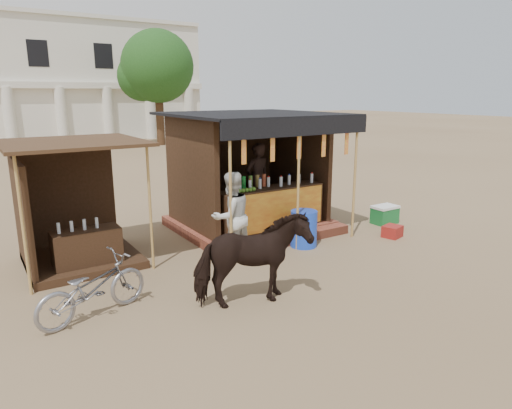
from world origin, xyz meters
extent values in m
plane|color=#846B4C|center=(0.00, 0.00, 0.00)|extent=(120.00, 120.00, 0.00)
cube|color=#974931|center=(1.00, 3.50, 0.11)|extent=(3.40, 2.80, 0.22)
cube|color=#974931|center=(1.00, 1.95, 0.10)|extent=(3.40, 0.35, 0.20)
cube|color=#392114|center=(1.00, 2.55, 0.69)|extent=(2.60, 0.55, 0.95)
cube|color=#C55517|center=(1.00, 2.27, 0.69)|extent=(2.50, 0.02, 0.88)
cube|color=#392114|center=(1.00, 4.75, 1.47)|extent=(3.00, 0.12, 2.50)
cube|color=#392114|center=(-0.50, 3.50, 1.47)|extent=(0.12, 2.50, 2.50)
cube|color=#392114|center=(2.50, 3.50, 1.47)|extent=(0.12, 2.50, 2.50)
cube|color=black|center=(1.00, 3.30, 2.75)|extent=(3.60, 3.60, 0.06)
cube|color=black|center=(1.00, 1.52, 2.57)|extent=(3.60, 0.06, 0.36)
cylinder|color=tan|center=(-0.60, 1.55, 1.38)|extent=(0.06, 0.06, 2.75)
cylinder|color=tan|center=(1.00, 1.55, 1.38)|extent=(0.06, 0.06, 2.75)
cylinder|color=tan|center=(2.60, 1.55, 1.38)|extent=(0.06, 0.06, 2.75)
cube|color=red|center=(-0.30, 1.55, 2.20)|extent=(0.10, 0.02, 0.55)
cube|color=red|center=(0.35, 1.55, 2.20)|extent=(0.10, 0.02, 0.55)
cube|color=red|center=(1.00, 1.55, 2.20)|extent=(0.10, 0.02, 0.55)
cube|color=red|center=(1.65, 1.55, 2.20)|extent=(0.10, 0.02, 0.55)
cube|color=red|center=(2.30, 1.55, 2.20)|extent=(0.10, 0.02, 0.55)
imported|color=black|center=(1.33, 3.60, 1.13)|extent=(0.69, 0.48, 1.83)
cube|color=#392114|center=(-3.00, 3.20, 0.07)|extent=(2.00, 2.00, 0.15)
cube|color=#392114|center=(-3.00, 4.15, 1.05)|extent=(1.90, 0.10, 2.10)
cube|color=#392114|center=(-3.95, 3.20, 1.05)|extent=(0.10, 1.90, 2.10)
cube|color=#472D19|center=(-3.00, 3.10, 2.35)|extent=(2.40, 2.40, 0.06)
cylinder|color=tan|center=(-4.05, 2.15, 1.18)|extent=(0.05, 0.05, 2.35)
cylinder|color=tan|center=(-1.95, 2.15, 1.18)|extent=(0.05, 0.05, 2.35)
cube|color=#392114|center=(-3.00, 2.70, 0.40)|extent=(1.20, 0.50, 0.80)
imported|color=black|center=(-1.20, -0.14, 0.74)|extent=(1.88, 1.15, 1.48)
imported|color=gray|center=(-3.37, 0.80, 0.46)|extent=(1.84, 1.07, 0.91)
imported|color=beige|center=(-0.46, 1.79, 0.88)|extent=(0.92, 0.75, 1.76)
cylinder|color=blue|center=(1.24, 1.64, 0.39)|extent=(0.73, 0.73, 0.79)
cube|color=maroon|center=(3.36, 1.03, 0.13)|extent=(0.49, 0.46, 0.27)
cube|color=#17692D|center=(4.08, 1.91, 0.20)|extent=(0.62, 0.42, 0.40)
cube|color=white|center=(4.08, 1.91, 0.43)|extent=(0.64, 0.44, 0.06)
cube|color=silver|center=(-2.00, 30.00, 4.00)|extent=(26.00, 7.00, 8.00)
cube|color=silver|center=(-2.00, 26.40, 3.70)|extent=(26.00, 0.50, 0.40)
cylinder|color=silver|center=(-2.00, 26.40, 1.80)|extent=(0.70, 0.70, 3.60)
cylinder|color=silver|center=(1.00, 26.40, 1.80)|extent=(0.70, 0.70, 3.60)
cylinder|color=silver|center=(4.00, 26.40, 1.80)|extent=(0.70, 0.70, 3.60)
cylinder|color=silver|center=(7.00, 26.40, 1.80)|extent=(0.70, 0.70, 3.60)
cylinder|color=silver|center=(10.00, 26.40, 1.80)|extent=(0.70, 0.70, 3.60)
cylinder|color=#382314|center=(6.00, 22.00, 2.00)|extent=(0.50, 0.50, 4.00)
sphere|color=#23531C|center=(6.00, 22.00, 4.80)|extent=(4.40, 4.40, 4.40)
sphere|color=#23531C|center=(5.20, 22.60, 4.20)|extent=(2.99, 2.99, 2.99)
camera|label=1|loc=(-4.70, -5.68, 3.23)|focal=32.00mm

